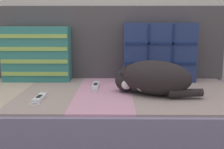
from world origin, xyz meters
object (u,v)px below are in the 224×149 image
at_px(throw_pillow_quilted, 159,52).
at_px(game_remote_far, 96,86).
at_px(couch, 79,123).
at_px(throw_pillow_striped, 37,54).
at_px(sleeping_cat, 151,78).
at_px(game_remote_near, 39,98).

height_order(throw_pillow_quilted, game_remote_far, throw_pillow_quilted).
xyz_separation_m(couch, game_remote_far, (0.09, 0.06, 0.20)).
distance_m(couch, throw_pillow_striped, 0.52).
height_order(throw_pillow_striped, sleeping_cat, throw_pillow_striped).
xyz_separation_m(couch, game_remote_near, (-0.16, -0.21, 0.20)).
xyz_separation_m(throw_pillow_quilted, game_remote_far, (-0.39, -0.18, -0.17)).
xyz_separation_m(sleeping_cat, game_remote_far, (-0.30, 0.16, -0.08)).
relative_size(couch, game_remote_far, 9.05).
bearing_deg(throw_pillow_quilted, game_remote_near, -144.42).
height_order(couch, sleeping_cat, sleeping_cat).
bearing_deg(sleeping_cat, couch, 166.27).
xyz_separation_m(throw_pillow_quilted, sleeping_cat, (-0.09, -0.34, -0.10)).
height_order(throw_pillow_striped, game_remote_far, throw_pillow_striped).
distance_m(game_remote_near, game_remote_far, 0.37).
relative_size(couch, game_remote_near, 10.09).
distance_m(couch, throw_pillow_quilted, 0.66).
distance_m(throw_pillow_quilted, throw_pillow_striped, 0.77).
bearing_deg(game_remote_near, couch, 53.45).
relative_size(throw_pillow_striped, game_remote_near, 2.26).
bearing_deg(throw_pillow_striped, game_remote_near, -74.10).
height_order(couch, game_remote_near, game_remote_near).
bearing_deg(game_remote_near, sleeping_cat, 11.95).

